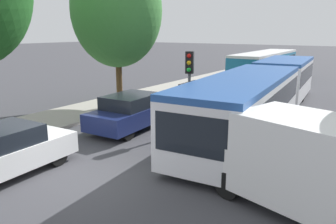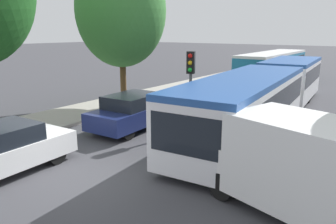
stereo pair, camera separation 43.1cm
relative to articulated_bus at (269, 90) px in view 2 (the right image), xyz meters
name	(u,v)px [view 2 (the right image)]	position (x,y,z in m)	size (l,w,h in m)	color
ground_plane	(82,177)	(-2.19, -9.51, -1.46)	(200.00, 200.00, 0.00)	#3D3D42
kerb_strip_left	(154,94)	(-8.31, 1.74, -1.39)	(3.20, 32.49, 0.14)	#9E998E
articulated_bus	(269,90)	(0.00, 0.00, 0.00)	(4.09, 17.21, 2.53)	silver
city_bus_rear	(273,64)	(-4.14, 12.99, -0.05)	(2.65, 11.38, 2.44)	teal
queued_car_white	(0,150)	(-4.35, -10.74, -0.71)	(2.04, 4.36, 1.48)	white
queued_car_navy	(134,111)	(-4.30, -4.81, -0.68)	(2.11, 4.52, 1.54)	navy
queued_car_black	(203,95)	(-4.00, 0.75, -0.78)	(1.86, 3.98, 1.35)	black
white_van	(313,168)	(3.75, -7.93, -0.22)	(5.33, 3.18, 2.31)	white
traffic_light	(191,74)	(-2.00, -3.85, 1.04)	(0.38, 0.40, 3.40)	#56595E
tree_left_mid	(121,10)	(-7.52, -2.04, 3.80)	(4.80, 4.80, 8.26)	#51381E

